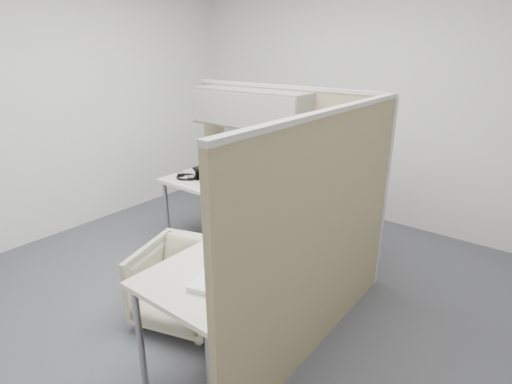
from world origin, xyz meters
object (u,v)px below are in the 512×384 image
Objects in this scene: office_chair at (183,281)px; keyboard at (284,204)px; desk at (249,216)px; monitor_left at (292,163)px.

keyboard reaches higher than office_chair.
office_chair is at bearing -98.17° from keyboard.
desk is 0.31m from keyboard.
desk reaches higher than office_chair.
office_chair is at bearing -108.50° from monitor_left.
desk is at bearing -101.70° from monitor_left.
keyboard is at bearing -76.48° from monitor_left.
monitor_left is at bearing 124.87° from keyboard.
keyboard is (0.15, 0.27, 0.05)m from desk.
desk is 4.28× the size of keyboard.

